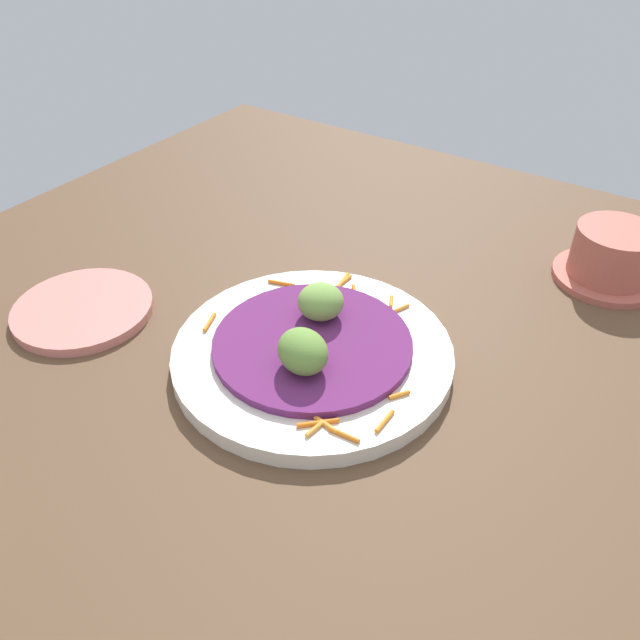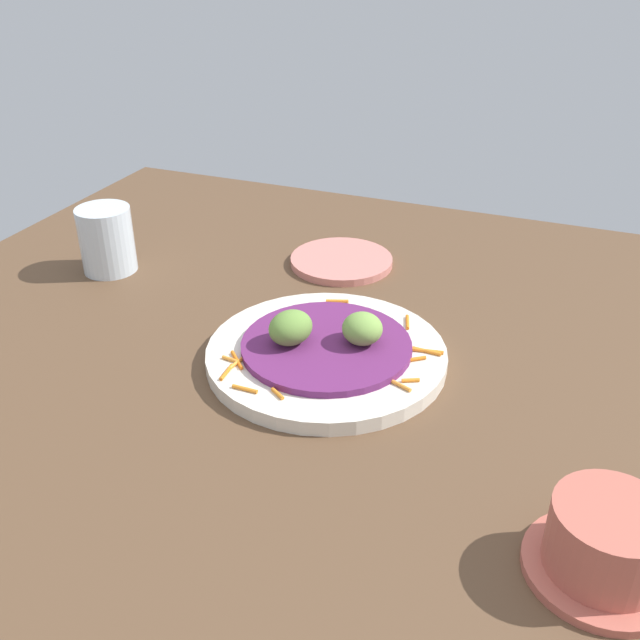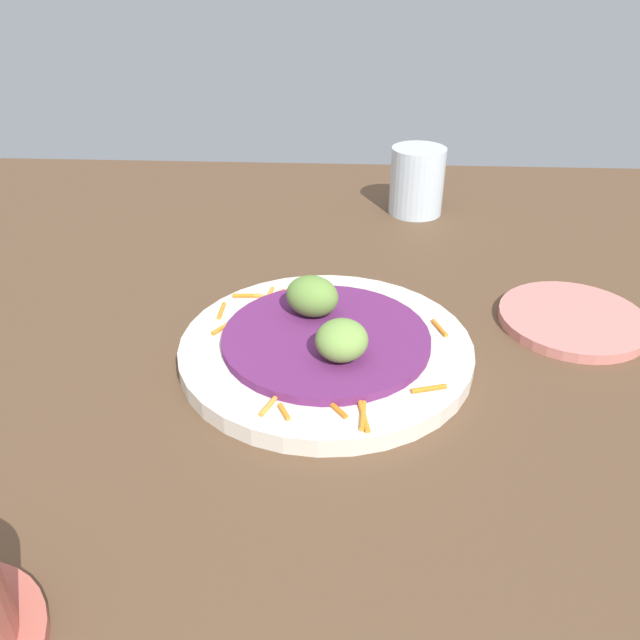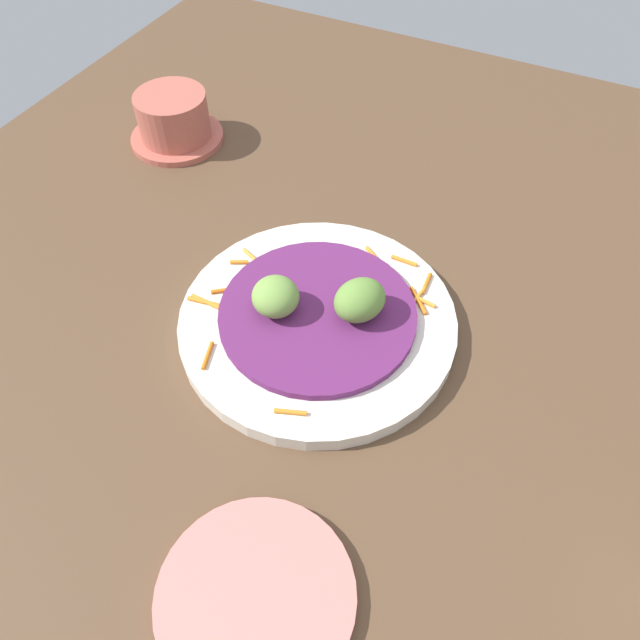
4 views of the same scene
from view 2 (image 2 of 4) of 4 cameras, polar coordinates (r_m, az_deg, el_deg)
name	(u,v)px [view 2 (image 2 of 4)]	position (r cm, az deg, el deg)	size (l,w,h in cm)	color
table_surface	(291,382)	(78.80, -2.32, -4.90)	(110.00, 110.00, 2.00)	brown
main_plate	(326,355)	(79.87, 0.50, -2.77)	(26.47, 26.47, 1.64)	silver
cabbage_bed	(326,346)	(79.21, 0.51, -2.03)	(18.75, 18.75, 0.81)	#60235B
carrot_garnish	(334,357)	(77.57, 1.14, -2.97)	(21.73, 21.88, 0.40)	orange
guac_scoop_left	(291,328)	(78.07, -2.33, -0.61)	(4.22, 5.08, 3.76)	olive
guac_scoop_center	(362,329)	(78.27, 3.35, -0.68)	(4.41, 4.48, 3.46)	#759E47
side_plate_small	(341,261)	(102.05, 1.70, 4.68)	(14.33, 14.33, 1.03)	tan
terracotta_bowl	(606,544)	(59.75, 21.64, -16.11)	(11.72, 11.72, 6.31)	#B75B4C
water_glass	(107,240)	(102.98, -16.46, 6.09)	(7.30, 7.30, 9.00)	silver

